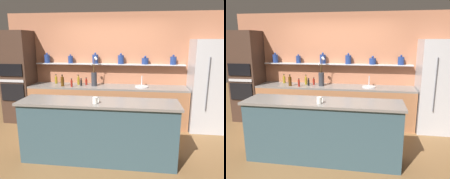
% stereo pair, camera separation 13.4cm
% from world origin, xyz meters
% --- Properties ---
extents(ground_plane, '(12.00, 12.00, 0.00)m').
position_xyz_m(ground_plane, '(0.00, 0.00, 0.00)').
color(ground_plane, brown).
extents(back_wall_unit, '(5.20, 0.28, 2.60)m').
position_xyz_m(back_wall_unit, '(-0.00, 1.60, 1.30)').
color(back_wall_unit, '#A86647').
rests_on(back_wall_unit, ground_plane).
extents(back_counter_unit, '(3.65, 0.62, 0.92)m').
position_xyz_m(back_counter_unit, '(-0.10, 1.24, 0.46)').
color(back_counter_unit, '#99603D').
rests_on(back_counter_unit, ground_plane).
extents(island_counter, '(2.55, 0.61, 1.02)m').
position_xyz_m(island_counter, '(0.00, -0.40, 0.51)').
color(island_counter, '#334C56').
rests_on(island_counter, ground_plane).
extents(refrigerator, '(0.85, 0.73, 1.99)m').
position_xyz_m(refrigerator, '(2.17, 1.20, 0.99)').
color(refrigerator, '#B7B7BC').
rests_on(refrigerator, ground_plane).
extents(oven_tower, '(0.66, 0.64, 2.19)m').
position_xyz_m(oven_tower, '(-2.27, 1.24, 1.09)').
color(oven_tower, '#3D281E').
rests_on(oven_tower, ground_plane).
extents(flower_vase, '(0.16, 0.14, 0.68)m').
position_xyz_m(flower_vase, '(-0.40, 1.23, 1.13)').
color(flower_vase, '#2D2D33').
rests_on(flower_vase, back_counter_unit).
extents(sink_fixture, '(0.30, 0.30, 0.25)m').
position_xyz_m(sink_fixture, '(0.70, 1.25, 0.94)').
color(sink_fixture, '#B7B7BC').
rests_on(sink_fixture, back_counter_unit).
extents(bottle_spirit_0, '(0.08, 0.08, 0.27)m').
position_xyz_m(bottle_spirit_0, '(-1.12, 1.10, 1.03)').
color(bottle_spirit_0, '#4C2D0C').
rests_on(bottle_spirit_0, back_counter_unit).
extents(bottle_sauce_1, '(0.05, 0.05, 0.19)m').
position_xyz_m(bottle_sauce_1, '(-0.89, 1.06, 1.00)').
color(bottle_sauce_1, maroon).
rests_on(bottle_sauce_1, back_counter_unit).
extents(bottle_oil_2, '(0.06, 0.06, 0.24)m').
position_xyz_m(bottle_oil_2, '(-0.80, 1.32, 1.01)').
color(bottle_oil_2, olive).
rests_on(bottle_oil_2, back_counter_unit).
extents(bottle_sauce_3, '(0.05, 0.05, 0.18)m').
position_xyz_m(bottle_sauce_3, '(-0.71, 1.20, 1.00)').
color(bottle_sauce_3, black).
rests_on(bottle_sauce_3, back_counter_unit).
extents(bottle_oil_4, '(0.06, 0.06, 0.23)m').
position_xyz_m(bottle_oil_4, '(-1.39, 1.40, 1.01)').
color(bottle_oil_4, olive).
rests_on(bottle_oil_4, back_counter_unit).
extents(bottle_sauce_5, '(0.05, 0.05, 0.18)m').
position_xyz_m(bottle_sauce_5, '(-0.61, 1.32, 0.99)').
color(bottle_sauce_5, maroon).
rests_on(bottle_sauce_5, back_counter_unit).
extents(coffee_mug, '(0.10, 0.08, 0.10)m').
position_xyz_m(coffee_mug, '(-0.02, -0.53, 1.07)').
color(coffee_mug, silver).
rests_on(coffee_mug, island_counter).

